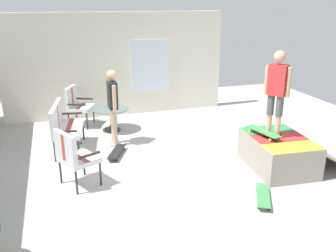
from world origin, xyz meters
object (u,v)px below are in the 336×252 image
at_px(patio_chair_by_wall, 73,154).
at_px(person_watching, 113,102).
at_px(skate_ramp, 280,153).
at_px(skateboard_spare, 263,196).
at_px(skateboard_on_ramp, 263,132).
at_px(patio_bench, 63,123).
at_px(skateboard_by_bench, 117,152).
at_px(patio_table, 111,115).
at_px(patio_chair_near_house, 76,103).
at_px(person_skater, 277,89).

xyz_separation_m(patio_chair_by_wall, person_watching, (1.75, -0.98, 0.37)).
distance_m(skate_ramp, skateboard_spare, 1.39).
xyz_separation_m(skate_ramp, skateboard_on_ramp, (0.17, 0.30, 0.40)).
bearing_deg(patio_bench, skateboard_by_bench, -121.45).
bearing_deg(person_watching, skateboard_on_ramp, -127.89).
bearing_deg(skate_ramp, skateboard_spare, 136.75).
height_order(patio_chair_by_wall, patio_table, patio_chair_by_wall).
distance_m(patio_table, person_watching, 1.11).
height_order(patio_bench, patio_table, patio_bench).
bearing_deg(patio_chair_by_wall, skateboard_spare, -115.83).
bearing_deg(skate_ramp, patio_bench, 61.49).
bearing_deg(skateboard_on_ramp, person_watching, 52.11).
distance_m(patio_bench, person_watching, 1.14).
relative_size(patio_chair_by_wall, patio_table, 1.13).
relative_size(patio_chair_near_house, skateboard_by_bench, 1.26).
distance_m(patio_chair_by_wall, skateboard_on_ramp, 3.52).
relative_size(patio_chair_near_house, skateboard_spare, 1.28).
xyz_separation_m(patio_chair_by_wall, patio_table, (2.69, -1.06, -0.21)).
height_order(patio_chair_near_house, patio_table, patio_chair_near_house).
height_order(person_skater, skateboard_spare, person_skater).
height_order(skate_ramp, skateboard_by_bench, skate_ramp).
distance_m(patio_chair_near_house, patio_chair_by_wall, 3.33).
relative_size(patio_chair_near_house, patio_table, 1.13).
distance_m(patio_table, skateboard_by_bench, 1.62).
bearing_deg(patio_chair_near_house, patio_table, -129.11).
height_order(skate_ramp, patio_chair_near_house, patio_chair_near_house).
bearing_deg(skateboard_by_bench, patio_table, -5.08).
xyz_separation_m(person_skater, skateboard_on_ramp, (0.09, 0.14, -0.85)).
relative_size(person_watching, skateboard_spare, 2.10).
bearing_deg(person_watching, person_skater, -127.65).
xyz_separation_m(patio_table, person_watching, (-0.94, 0.08, 0.57)).
relative_size(patio_bench, skateboard_by_bench, 1.63).
bearing_deg(skateboard_spare, patio_bench, 43.59).
height_order(skateboard_by_bench, skateboard_spare, same).
bearing_deg(skateboard_by_bench, skateboard_spare, -141.94).
height_order(person_watching, person_skater, person_skater).
xyz_separation_m(patio_chair_by_wall, skateboard_by_bench, (1.11, -0.92, -0.53)).
bearing_deg(patio_bench, patio_chair_near_house, -13.47).
bearing_deg(patio_table, skateboard_on_ramp, -139.87).
distance_m(patio_chair_by_wall, skateboard_spare, 3.23).
bearing_deg(patio_bench, person_watching, -88.83).
xyz_separation_m(patio_table, skateboard_by_bench, (-1.58, 0.14, -0.32)).
height_order(patio_table, person_watching, person_watching).
xyz_separation_m(patio_bench, patio_chair_near_house, (1.59, -0.38, -0.00)).
xyz_separation_m(patio_bench, patio_chair_by_wall, (-1.72, -0.09, -0.00)).
relative_size(patio_bench, skateboard_on_ramp, 1.61).
relative_size(skate_ramp, person_skater, 1.21).
distance_m(patio_chair_near_house, skateboard_spare, 5.39).
distance_m(skate_ramp, skateboard_by_bench, 3.26).
bearing_deg(skate_ramp, skateboard_on_ramp, 59.81).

